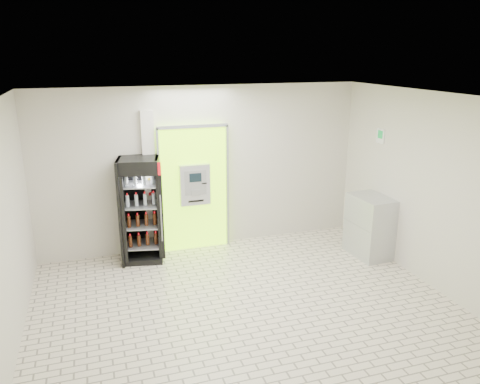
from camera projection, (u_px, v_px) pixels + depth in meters
name	position (u px, v px, depth m)	size (l,w,h in m)	color
ground	(246.00, 308.00, 6.75)	(6.00, 6.00, 0.00)	beige
room_shell	(246.00, 186.00, 6.22)	(6.00, 6.00, 6.00)	beige
atm_assembly	(194.00, 188.00, 8.56)	(1.30, 0.24, 2.33)	#99F310
pillar	(150.00, 184.00, 8.32)	(0.22, 0.11, 2.60)	silver
beverage_cooler	(141.00, 212.00, 8.14)	(0.80, 0.76, 1.84)	black
steel_cabinet	(370.00, 226.00, 8.39)	(0.61, 0.86, 1.10)	#B2B5BA
exit_sign	(381.00, 136.00, 8.29)	(0.02, 0.22, 0.26)	white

